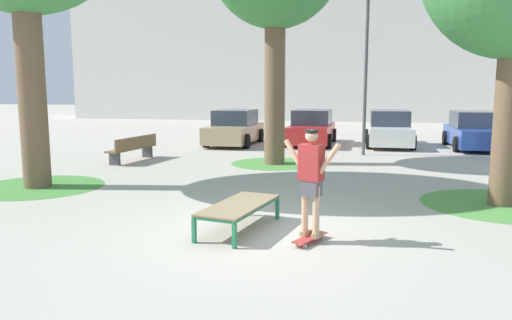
% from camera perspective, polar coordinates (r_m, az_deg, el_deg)
% --- Properties ---
extents(ground_plane, '(120.00, 120.00, 0.00)m').
position_cam_1_polar(ground_plane, '(8.37, 0.55, -8.35)').
color(ground_plane, '#B2AA9E').
extents(building_facade, '(39.78, 4.00, 11.98)m').
position_cam_1_polar(building_facade, '(38.57, 7.99, 13.57)').
color(building_facade, silver).
rests_on(building_facade, ground).
extents(skate_box, '(1.14, 2.02, 0.46)m').
position_cam_1_polar(skate_box, '(8.37, -1.97, -5.44)').
color(skate_box, '#237A4C').
rests_on(skate_box, ground).
extents(skateboard, '(0.53, 0.81, 0.09)m').
position_cam_1_polar(skateboard, '(7.83, 6.31, -9.00)').
color(skateboard, '#B23333').
rests_on(skateboard, ground).
extents(skater, '(0.93, 0.50, 1.69)m').
position_cam_1_polar(skater, '(7.60, 6.44, -1.82)').
color(skater, tan).
rests_on(skater, skateboard).
extents(grass_patch_near_left, '(3.17, 3.17, 0.01)m').
position_cam_1_polar(grass_patch_near_left, '(13.25, -24.05, -2.85)').
color(grass_patch_near_left, '#47893D').
rests_on(grass_patch_near_left, ground).
extents(grass_patch_near_right, '(3.18, 3.18, 0.01)m').
position_cam_1_polar(grass_patch_near_right, '(11.43, 26.48, -4.69)').
color(grass_patch_near_right, '#519342').
rests_on(grass_patch_near_right, ground).
extents(grass_patch_mid_back, '(2.80, 2.80, 0.01)m').
position_cam_1_polar(grass_patch_mid_back, '(15.82, 2.15, -0.41)').
color(grass_patch_mid_back, '#519342').
rests_on(grass_patch_mid_back, ground).
extents(car_tan, '(2.03, 4.26, 1.50)m').
position_cam_1_polar(car_tan, '(21.23, -2.49, 3.68)').
color(car_tan, tan).
rests_on(car_tan, ground).
extents(car_red, '(2.04, 4.26, 1.50)m').
position_cam_1_polar(car_red, '(21.43, 6.52, 3.68)').
color(car_red, red).
rests_on(car_red, ground).
extents(car_white, '(1.97, 4.23, 1.50)m').
position_cam_1_polar(car_white, '(21.48, 15.27, 3.45)').
color(car_white, silver).
rests_on(car_white, ground).
extents(car_blue, '(1.99, 4.23, 1.50)m').
position_cam_1_polar(car_blue, '(21.61, 24.03, 3.05)').
color(car_blue, '#28479E').
rests_on(car_blue, ground).
extents(park_bench, '(0.78, 2.44, 0.83)m').
position_cam_1_polar(park_bench, '(16.82, -14.13, 1.38)').
color(park_bench, brown).
rests_on(park_bench, ground).
extents(light_post, '(0.36, 0.36, 5.83)m').
position_cam_1_polar(light_post, '(18.23, 12.76, 12.59)').
color(light_post, '#4C4C51').
rests_on(light_post, ground).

